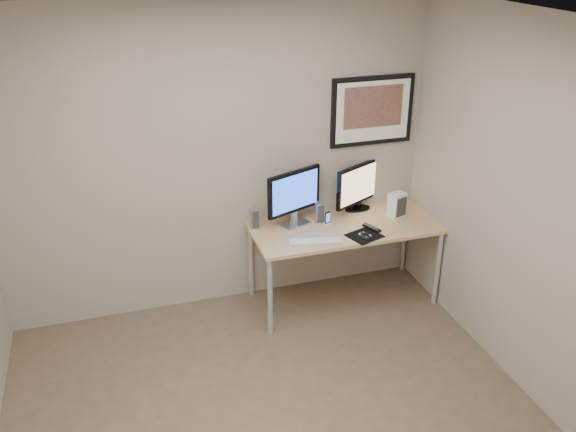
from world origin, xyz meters
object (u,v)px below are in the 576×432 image
object	(u,v)px
monitor_tv	(359,186)
speaker_left	(254,218)
keyboard	(315,241)
framed_art	(372,111)
phone_dock	(328,218)
monitor_large	(294,195)
desk	(345,233)
fan_unit	(397,205)
speaker_right	(319,212)

from	to	relation	value
monitor_tv	speaker_left	distance (m)	1.00
monitor_tv	keyboard	xyz separation A→B (m)	(-0.58, -0.48, -0.23)
framed_art	phone_dock	distance (m)	1.00
monitor_large	keyboard	xyz separation A→B (m)	(0.07, -0.36, -0.27)
desk	phone_dock	world-z (taller)	phone_dock
monitor_large	fan_unit	world-z (taller)	monitor_large
desk	keyboard	xyz separation A→B (m)	(-0.34, -0.20, 0.07)
speaker_left	keyboard	distance (m)	0.58
speaker_left	speaker_right	distance (m)	0.57
fan_unit	framed_art	bearing A→B (deg)	98.14
speaker_left	monitor_tv	bearing A→B (deg)	-8.66
monitor_tv	keyboard	bearing A→B (deg)	-167.15
desk	monitor_large	size ratio (longest dim) A/B	3.12
phone_dock	monitor_large	bearing A→B (deg)	141.70
framed_art	monitor_large	xyz separation A→B (m)	(-0.76, -0.18, -0.62)
framed_art	fan_unit	bearing A→B (deg)	-62.44
speaker_right	keyboard	xyz separation A→B (m)	(-0.16, -0.34, -0.09)
framed_art	fan_unit	size ratio (longest dim) A/B	3.40
phone_dock	keyboard	world-z (taller)	phone_dock
monitor_large	keyboard	world-z (taller)	monitor_large
desk	monitor_tv	size ratio (longest dim) A/B	3.13
keyboard	speaker_left	bearing A→B (deg)	148.44
speaker_right	monitor_tv	bearing A→B (deg)	20.20
fan_unit	monitor_large	bearing A→B (deg)	153.43
desk	phone_dock	distance (m)	0.20
framed_art	keyboard	bearing A→B (deg)	-142.41
keyboard	fan_unit	distance (m)	0.89
speaker_left	fan_unit	distance (m)	1.27
monitor_tv	speaker_right	size ratio (longest dim) A/B	2.73
monitor_large	speaker_right	xyz separation A→B (m)	(0.22, -0.02, -0.18)
monitor_tv	speaker_right	bearing A→B (deg)	171.81
framed_art	monitor_large	world-z (taller)	framed_art
desk	fan_unit	xyz separation A→B (m)	(0.50, 0.04, 0.18)
speaker_right	fan_unit	xyz separation A→B (m)	(0.69, -0.09, 0.02)
monitor_large	fan_unit	distance (m)	0.93
speaker_right	monitor_large	bearing A→B (deg)	176.61
monitor_tv	phone_dock	world-z (taller)	monitor_tv
speaker_left	speaker_right	xyz separation A→B (m)	(0.57, -0.06, 0.00)
desk	framed_art	world-z (taller)	framed_art
desk	monitor_large	world-z (taller)	monitor_large
phone_dock	keyboard	size ratio (longest dim) A/B	0.27
speaker_left	fan_unit	size ratio (longest dim) A/B	0.82
framed_art	desk	bearing A→B (deg)	-136.54
speaker_left	fan_unit	xyz separation A→B (m)	(1.26, -0.15, 0.02)
monitor_tv	speaker_right	world-z (taller)	monitor_tv
framed_art	fan_unit	distance (m)	0.85
speaker_right	framed_art	bearing A→B (deg)	21.98
framed_art	phone_dock	xyz separation A→B (m)	(-0.48, -0.26, -0.83)
fan_unit	phone_dock	bearing A→B (deg)	157.68
speaker_left	speaker_right	bearing A→B (deg)	-19.37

